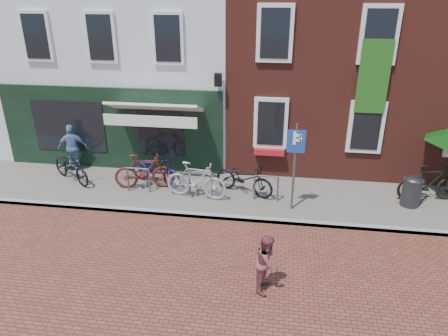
# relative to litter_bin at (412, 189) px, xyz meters

# --- Properties ---
(ground) EXTENTS (80.00, 80.00, 0.00)m
(ground) POSITION_rel_litter_bin_xyz_m (-4.76, -1.50, -0.62)
(ground) COLOR brown
(sidewalk) EXTENTS (24.00, 3.00, 0.10)m
(sidewalk) POSITION_rel_litter_bin_xyz_m (-3.76, 0.00, -0.57)
(sidewalk) COLOR slate
(sidewalk) RESTS_ON ground
(building_stucco) EXTENTS (8.00, 8.00, 9.00)m
(building_stucco) POSITION_rel_litter_bin_xyz_m (-9.76, 5.50, 3.88)
(building_stucco) COLOR silver
(building_stucco) RESTS_ON ground
(building_brick_mid) EXTENTS (6.00, 8.00, 10.00)m
(building_brick_mid) POSITION_rel_litter_bin_xyz_m (-2.76, 5.50, 4.38)
(building_brick_mid) COLOR maroon
(building_brick_mid) RESTS_ON ground
(litter_bin) EXTENTS (0.55, 0.55, 1.00)m
(litter_bin) POSITION_rel_litter_bin_xyz_m (0.00, 0.00, 0.00)
(litter_bin) COLOR #303032
(litter_bin) RESTS_ON sidewalk
(parking_sign) EXTENTS (0.50, 0.08, 2.60)m
(parking_sign) POSITION_rel_litter_bin_xyz_m (-3.48, -0.73, 1.19)
(parking_sign) COLOR #4C4C4F
(parking_sign) RESTS_ON sidewalk
(boy) EXTENTS (0.62, 0.74, 1.34)m
(boy) POSITION_rel_litter_bin_xyz_m (-4.03, -4.23, 0.05)
(boy) COLOR brown
(boy) RESTS_ON ground
(cafe_person) EXTENTS (1.06, 0.67, 1.67)m
(cafe_person) POSITION_rel_litter_bin_xyz_m (-11.05, 1.01, 0.32)
(cafe_person) COLOR #6784B2
(cafe_person) RESTS_ON sidewalk
(bicycle_0) EXTENTS (2.04, 1.66, 1.04)m
(bicycle_0) POSITION_rel_litter_bin_xyz_m (-10.73, 0.16, 0.00)
(bicycle_0) COLOR black
(bicycle_0) RESTS_ON sidewalk
(bicycle_1) EXTENTS (1.99, 0.91, 1.16)m
(bicycle_1) POSITION_rel_litter_bin_xyz_m (-8.15, -0.00, 0.06)
(bicycle_1) COLOR #5C1A13
(bicycle_1) RESTS_ON sidewalk
(bicycle_2) EXTENTS (2.10, 1.40, 1.04)m
(bicycle_2) POSITION_rel_litter_bin_xyz_m (-7.88, 0.33, 0.00)
(bicycle_2) COLOR #19104E
(bicycle_2) RESTS_ON sidewalk
(bicycle_3) EXTENTS (1.98, 0.79, 1.16)m
(bicycle_3) POSITION_rel_litter_bin_xyz_m (-6.38, -0.42, 0.06)
(bicycle_3) COLOR #979698
(bicycle_3) RESTS_ON sidewalk
(bicycle_4) EXTENTS (2.10, 1.42, 1.04)m
(bicycle_4) POSITION_rel_litter_bin_xyz_m (-4.96, 0.07, 0.00)
(bicycle_4) COLOR black
(bicycle_4) RESTS_ON sidewalk
(bicycle_5) EXTENTS (1.99, 0.84, 1.16)m
(bicycle_5) POSITION_rel_litter_bin_xyz_m (0.60, 0.42, 0.06)
(bicycle_5) COLOR black
(bicycle_5) RESTS_ON sidewalk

